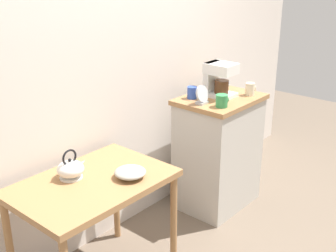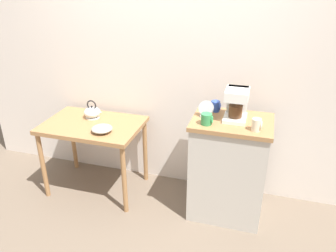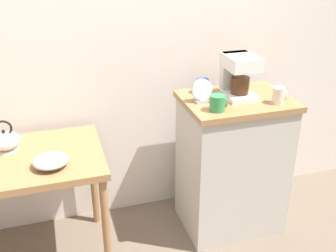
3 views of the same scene
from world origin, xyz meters
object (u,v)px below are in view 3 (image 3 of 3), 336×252
Objects in this scene: bowl_stoneware at (50,161)px; mug_blue at (203,86)px; teakettle at (6,141)px; table_clock at (202,92)px; mug_small_cream at (279,95)px; coffee_maker at (238,74)px; mug_tall_green at (218,103)px.

mug_blue is at bearing 16.59° from bowl_stoneware.
teakettle is 1.15m from table_clock.
teakettle is at bearing 170.23° from mug_small_cream.
teakettle is (-0.23, 0.26, 0.02)m from bowl_stoneware.
teakettle is 0.74× the size of coffee_maker.
mug_small_cream is at bearing -39.00° from mug_blue.
mug_small_cream is 0.45m from table_clock.
table_clock reaches higher than mug_small_cream.
table_clock is at bearing 102.93° from mug_tall_green.
bowl_stoneware is 0.97× the size of teakettle.
mug_blue reaches higher than bowl_stoneware.
coffee_maker reaches higher than mug_small_cream.
mug_tall_green is 0.68× the size of table_clock.
bowl_stoneware is 0.35m from teakettle.
mug_small_cream is at bearing -9.77° from teakettle.
coffee_maker is 0.23m from mug_blue.
mug_tall_green is 0.16m from table_clock.
mug_small_cream is (1.31, -0.01, 0.22)m from bowl_stoneware.
mug_tall_green is at bearing -139.25° from coffee_maker.
coffee_maker is at bearing -3.56° from teakettle.
teakettle is 1.98× the size of mug_small_cream.
mug_blue is at bearing 66.65° from table_clock.
coffee_maker is at bearing 8.72° from bowl_stoneware.
table_clock is at bearing -173.81° from coffee_maker.
mug_small_cream is 0.46m from mug_blue.
teakettle is 1.20m from mug_tall_green.
coffee_maker is (1.36, -0.08, 0.29)m from teakettle.
mug_small_cream is at bearing -45.36° from coffee_maker.
mug_blue is (-0.18, 0.11, -0.10)m from coffee_maker.
table_clock is at bearing -5.63° from teakettle.
coffee_maker is 2.84× the size of mug_blue.
mug_blue is (1.18, 0.03, 0.19)m from teakettle.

